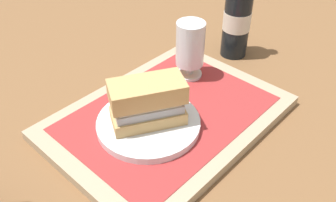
{
  "coord_description": "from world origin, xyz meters",
  "views": [
    {
      "loc": [
        -0.39,
        -0.37,
        0.47
      ],
      "look_at": [
        0.0,
        0.0,
        0.05
      ],
      "focal_mm": 39.13,
      "sensor_mm": 36.0,
      "label": 1
    }
  ],
  "objects_px": {
    "sandwich": "(148,101)",
    "beer_glass": "(190,48)",
    "beer_bottle": "(238,15)",
    "plate": "(147,122)"
  },
  "relations": [
    {
      "from": "sandwich",
      "to": "beer_bottle",
      "type": "height_order",
      "value": "beer_bottle"
    },
    {
      "from": "plate",
      "to": "beer_glass",
      "type": "relative_size",
      "value": 1.52
    },
    {
      "from": "plate",
      "to": "beer_bottle",
      "type": "distance_m",
      "value": 0.36
    },
    {
      "from": "sandwich",
      "to": "beer_glass",
      "type": "distance_m",
      "value": 0.18
    },
    {
      "from": "beer_bottle",
      "to": "beer_glass",
      "type": "bearing_deg",
      "value": -179.71
    },
    {
      "from": "sandwich",
      "to": "beer_bottle",
      "type": "bearing_deg",
      "value": 39.07
    },
    {
      "from": "sandwich",
      "to": "beer_glass",
      "type": "height_order",
      "value": "beer_glass"
    },
    {
      "from": "sandwich",
      "to": "beer_glass",
      "type": "bearing_deg",
      "value": 47.04
    },
    {
      "from": "sandwich",
      "to": "beer_bottle",
      "type": "distance_m",
      "value": 0.35
    },
    {
      "from": "beer_glass",
      "to": "beer_bottle",
      "type": "bearing_deg",
      "value": 0.29
    }
  ]
}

